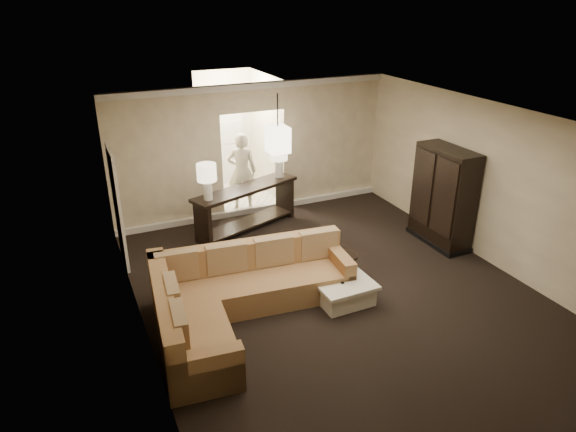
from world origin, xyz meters
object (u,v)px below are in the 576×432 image
sectional_sofa (236,296)px  coffee_table (341,289)px  armoire (443,199)px  drink_table (344,263)px  person (242,167)px  console_table (246,204)px

sectional_sofa → coffee_table: sectional_sofa is taller
armoire → sectional_sofa: bearing=-170.0°
drink_table → person: size_ratio=0.28×
console_table → armoire: 3.81m
console_table → drink_table: (0.74, -2.65, -0.16)m
armoire → person: (-2.87, 3.18, 0.05)m
coffee_table → person: bearing=92.0°
sectional_sofa → console_table: 3.10m
sectional_sofa → coffee_table: 1.69m
armoire → console_table: bearing=146.8°
armoire → coffee_table: bearing=-159.9°
armoire → drink_table: (-2.44, -0.58, -0.52)m
person → console_table: bearing=97.0°
sectional_sofa → console_table: (1.21, 2.85, 0.17)m
coffee_table → drink_table: 0.54m
console_table → drink_table: console_table is taller
armoire → person: person is taller
console_table → drink_table: bearing=-94.2°
person → armoire: bearing=154.8°
armoire → drink_table: size_ratio=3.51×
console_table → person: (0.31, 1.10, 0.41)m
sectional_sofa → coffee_table: (1.67, -0.22, -0.18)m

